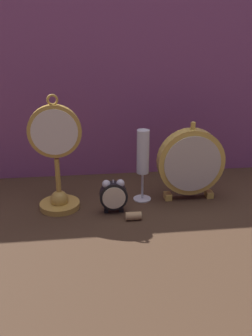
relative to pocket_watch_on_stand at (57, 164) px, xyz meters
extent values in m
plane|color=#422D1E|center=(0.19, -0.08, -0.13)|extent=(4.00, 4.00, 0.00)
cube|color=#8E4C7F|center=(0.19, 0.25, 0.18)|extent=(1.69, 0.01, 0.63)
cylinder|color=gold|center=(0.00, 0.00, -0.12)|extent=(0.11, 0.11, 0.02)
sphere|color=gold|center=(0.00, 0.00, -0.11)|extent=(0.05, 0.05, 0.05)
cylinder|color=gold|center=(0.00, 0.00, -0.05)|extent=(0.01, 0.01, 0.13)
cylinder|color=gold|center=(0.00, 0.00, 0.09)|extent=(0.14, 0.02, 0.14)
cylinder|color=silver|center=(0.00, -0.01, 0.09)|extent=(0.12, 0.00, 0.12)
torus|color=gold|center=(0.00, 0.00, 0.18)|extent=(0.03, 0.01, 0.03)
cube|color=black|center=(0.13, -0.04, -0.13)|extent=(0.01, 0.01, 0.01)
cube|color=black|center=(0.17, -0.04, -0.13)|extent=(0.01, 0.01, 0.01)
cylinder|color=black|center=(0.15, -0.04, -0.08)|extent=(0.08, 0.03, 0.08)
cylinder|color=beige|center=(0.15, -0.06, -0.08)|extent=(0.06, 0.00, 0.06)
sphere|color=silver|center=(0.13, -0.04, -0.05)|extent=(0.02, 0.02, 0.02)
sphere|color=silver|center=(0.17, -0.04, -0.05)|extent=(0.02, 0.02, 0.02)
cylinder|color=silver|center=(0.15, -0.04, -0.04)|extent=(0.00, 0.00, 0.01)
cube|color=gold|center=(0.32, 0.02, -0.12)|extent=(0.02, 0.03, 0.02)
cube|color=gold|center=(0.45, 0.02, -0.12)|extent=(0.02, 0.03, 0.02)
cylinder|color=gold|center=(0.38, 0.02, -0.02)|extent=(0.20, 0.04, 0.20)
cylinder|color=beige|center=(0.38, 0.00, -0.02)|extent=(0.17, 0.00, 0.17)
cylinder|color=gold|center=(0.38, 0.02, 0.09)|extent=(0.01, 0.01, 0.02)
cylinder|color=silver|center=(0.24, 0.03, -0.13)|extent=(0.05, 0.05, 0.01)
cylinder|color=silver|center=(0.24, 0.03, -0.09)|extent=(0.01, 0.01, 0.08)
cylinder|color=white|center=(0.24, 0.03, 0.02)|extent=(0.04, 0.04, 0.13)
cylinder|color=#DBC675|center=(0.24, 0.03, 0.00)|extent=(0.03, 0.03, 0.08)
cylinder|color=tan|center=(0.20, -0.09, -0.12)|extent=(0.04, 0.02, 0.02)
camera|label=1|loc=(0.07, -0.97, 0.36)|focal=40.00mm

